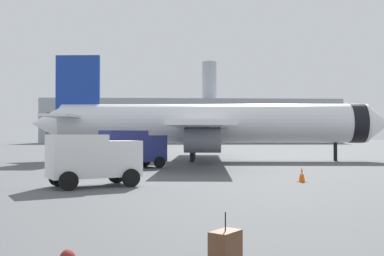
# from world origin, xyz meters

# --- Properties ---
(airplane_at_gate) EXTENTS (35.77, 32.28, 10.50)m
(airplane_at_gate) POSITION_xyz_m (4.61, 42.25, 3.66)
(airplane_at_gate) COLOR white
(airplane_at_gate) RESTS_ON ground
(service_truck) EXTENTS (5.24, 4.41, 2.90)m
(service_truck) POSITION_xyz_m (-2.31, 32.36, 1.61)
(service_truck) COLOR navy
(service_truck) RESTS_ON ground
(cargo_van) EXTENTS (4.83, 3.84, 2.60)m
(cargo_van) POSITION_xyz_m (-3.27, 19.83, 1.45)
(cargo_van) COLOR white
(cargo_van) RESTS_ON ground
(safety_cone_mid) EXTENTS (0.44, 0.44, 0.79)m
(safety_cone_mid) POSITION_xyz_m (7.81, 21.74, 0.39)
(safety_cone_mid) COLOR #F2590C
(safety_cone_mid) RESTS_ON ground
(rolling_suitcase) EXTENTS (0.71, 0.75, 1.10)m
(rolling_suitcase) POSITION_xyz_m (1.62, 5.53, 0.39)
(rolling_suitcase) COLOR brown
(rolling_suitcase) RESTS_ON ground
(terminal_building) EXTENTS (86.05, 22.16, 24.77)m
(terminal_building) POSITION_xyz_m (7.29, 137.74, 6.50)
(terminal_building) COLOR #9EA3AD
(terminal_building) RESTS_ON ground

